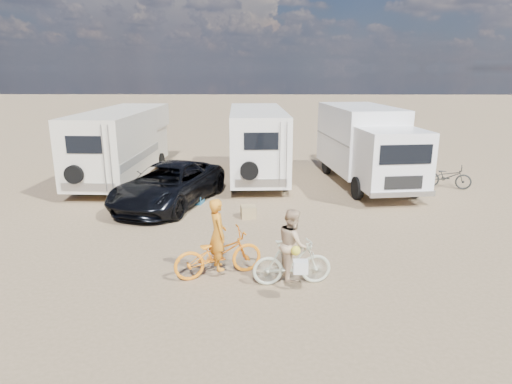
{
  "coord_description": "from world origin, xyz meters",
  "views": [
    {
      "loc": [
        0.24,
        -10.97,
        4.47
      ],
      "look_at": [
        0.08,
        0.45,
        1.3
      ],
      "focal_mm": 31.33,
      "sensor_mm": 36.0,
      "label": 1
    }
  ],
  "objects_px": {
    "rv_main": "(257,145)",
    "crate": "(248,212)",
    "bike_man": "(218,254)",
    "box_truck": "(368,147)",
    "bike_parked": "(447,176)",
    "rider_woman": "(292,251)",
    "rv_left": "(122,146)",
    "rider_man": "(218,242)",
    "bike_woman": "(292,262)",
    "cooler": "(194,196)",
    "dark_suv": "(169,185)"
  },
  "relations": [
    {
      "from": "bike_man",
      "to": "cooler",
      "type": "xyz_separation_m",
      "value": [
        -1.37,
        5.52,
        -0.28
      ]
    },
    {
      "from": "rv_main",
      "to": "rider_man",
      "type": "bearing_deg",
      "value": -97.8
    },
    {
      "from": "dark_suv",
      "to": "rider_man",
      "type": "xyz_separation_m",
      "value": [
        2.18,
        -5.38,
        0.11
      ]
    },
    {
      "from": "bike_man",
      "to": "cooler",
      "type": "relative_size",
      "value": 3.22
    },
    {
      "from": "crate",
      "to": "box_truck",
      "type": "bearing_deg",
      "value": 42.5
    },
    {
      "from": "rv_main",
      "to": "rv_left",
      "type": "xyz_separation_m",
      "value": [
        -5.52,
        -0.26,
        -0.01
      ]
    },
    {
      "from": "box_truck",
      "to": "rider_woman",
      "type": "distance_m",
      "value": 9.31
    },
    {
      "from": "rv_left",
      "to": "rider_man",
      "type": "height_order",
      "value": "rv_left"
    },
    {
      "from": "box_truck",
      "to": "rv_left",
      "type": "bearing_deg",
      "value": 168.62
    },
    {
      "from": "rider_woman",
      "to": "bike_man",
      "type": "bearing_deg",
      "value": 69.06
    },
    {
      "from": "bike_parked",
      "to": "rider_woman",
      "type": "bearing_deg",
      "value": 163.44
    },
    {
      "from": "dark_suv",
      "to": "bike_parked",
      "type": "height_order",
      "value": "dark_suv"
    },
    {
      "from": "bike_man",
      "to": "crate",
      "type": "height_order",
      "value": "bike_man"
    },
    {
      "from": "rv_main",
      "to": "box_truck",
      "type": "height_order",
      "value": "box_truck"
    },
    {
      "from": "rv_left",
      "to": "cooler",
      "type": "xyz_separation_m",
      "value": [
        3.4,
        -3.35,
        -1.18
      ]
    },
    {
      "from": "rv_left",
      "to": "bike_woman",
      "type": "bearing_deg",
      "value": -53.69
    },
    {
      "from": "dark_suv",
      "to": "cooler",
      "type": "xyz_separation_m",
      "value": [
        0.81,
        0.14,
        -0.45
      ]
    },
    {
      "from": "rider_man",
      "to": "bike_man",
      "type": "bearing_deg",
      "value": -0.0
    },
    {
      "from": "rider_man",
      "to": "crate",
      "type": "height_order",
      "value": "rider_man"
    },
    {
      "from": "rider_woman",
      "to": "bike_parked",
      "type": "height_order",
      "value": "rider_woman"
    },
    {
      "from": "bike_man",
      "to": "box_truck",
      "type": "bearing_deg",
      "value": -52.96
    },
    {
      "from": "rv_left",
      "to": "bike_parked",
      "type": "height_order",
      "value": "rv_left"
    },
    {
      "from": "rider_man",
      "to": "box_truck",
      "type": "bearing_deg",
      "value": -52.96
    },
    {
      "from": "rv_main",
      "to": "bike_man",
      "type": "height_order",
      "value": "rv_main"
    },
    {
      "from": "box_truck",
      "to": "rider_man",
      "type": "xyz_separation_m",
      "value": [
        -5.08,
        -8.21,
        -0.7
      ]
    },
    {
      "from": "bike_woman",
      "to": "rider_woman",
      "type": "bearing_deg",
      "value": -0.0
    },
    {
      "from": "bike_woman",
      "to": "rider_woman",
      "type": "relative_size",
      "value": 1.12
    },
    {
      "from": "rv_main",
      "to": "rider_man",
      "type": "height_order",
      "value": "rv_main"
    },
    {
      "from": "crate",
      "to": "bike_man",
      "type": "bearing_deg",
      "value": -97.6
    },
    {
      "from": "bike_man",
      "to": "rider_woman",
      "type": "distance_m",
      "value": 1.67
    },
    {
      "from": "rv_left",
      "to": "rider_man",
      "type": "distance_m",
      "value": 10.09
    },
    {
      "from": "rv_left",
      "to": "rider_woman",
      "type": "relative_size",
      "value": 4.74
    },
    {
      "from": "box_truck",
      "to": "bike_parked",
      "type": "relative_size",
      "value": 3.87
    },
    {
      "from": "box_truck",
      "to": "bike_woman",
      "type": "relative_size",
      "value": 3.96
    },
    {
      "from": "rider_man",
      "to": "rv_main",
      "type": "bearing_deg",
      "value": -25.91
    },
    {
      "from": "rv_left",
      "to": "bike_parked",
      "type": "bearing_deg",
      "value": -3.38
    },
    {
      "from": "rv_left",
      "to": "box_truck",
      "type": "height_order",
      "value": "box_truck"
    },
    {
      "from": "cooler",
      "to": "rider_woman",
      "type": "bearing_deg",
      "value": -51.58
    },
    {
      "from": "rv_main",
      "to": "dark_suv",
      "type": "relative_size",
      "value": 1.3
    },
    {
      "from": "box_truck",
      "to": "dark_suv",
      "type": "relative_size",
      "value": 1.34
    },
    {
      "from": "bike_man",
      "to": "rv_left",
      "type": "bearing_deg",
      "value": 7.05
    },
    {
      "from": "rv_main",
      "to": "crate",
      "type": "xyz_separation_m",
      "value": [
        -0.21,
        -5.08,
        -1.25
      ]
    },
    {
      "from": "dark_suv",
      "to": "bike_man",
      "type": "height_order",
      "value": "dark_suv"
    },
    {
      "from": "rv_main",
      "to": "bike_parked",
      "type": "distance_m",
      "value": 7.55
    },
    {
      "from": "box_truck",
      "to": "crate",
      "type": "height_order",
      "value": "box_truck"
    },
    {
      "from": "cooler",
      "to": "crate",
      "type": "bearing_deg",
      "value": -25.81
    },
    {
      "from": "rv_main",
      "to": "bike_parked",
      "type": "height_order",
      "value": "rv_main"
    },
    {
      "from": "rider_woman",
      "to": "crate",
      "type": "distance_m",
      "value": 4.61
    },
    {
      "from": "rv_main",
      "to": "crate",
      "type": "height_order",
      "value": "rv_main"
    },
    {
      "from": "box_truck",
      "to": "cooler",
      "type": "bearing_deg",
      "value": -164.88
    }
  ]
}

